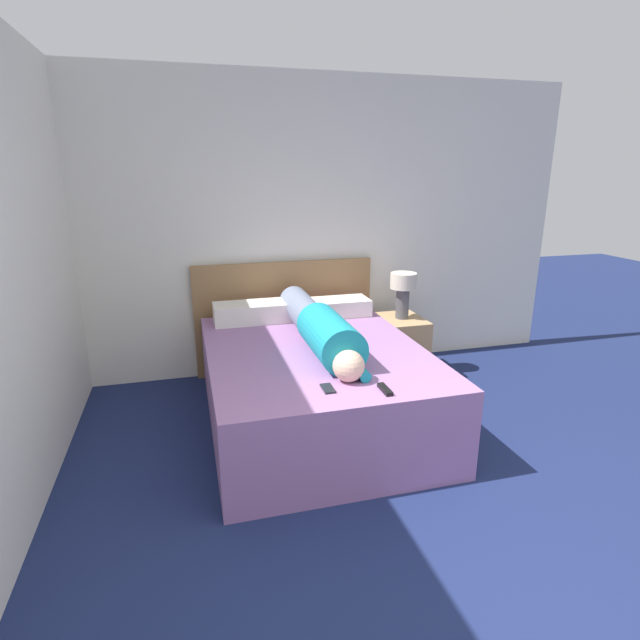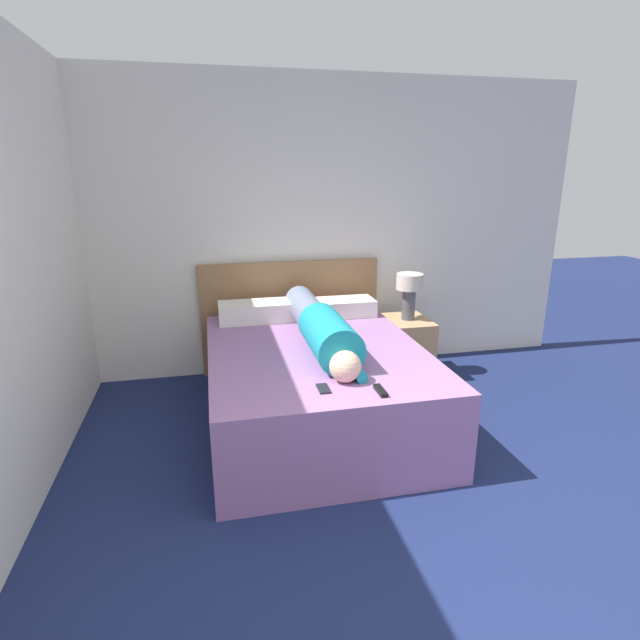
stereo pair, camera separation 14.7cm
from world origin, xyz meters
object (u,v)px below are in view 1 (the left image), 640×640
at_px(tv_remote, 384,389).
at_px(cell_phone, 328,388).
at_px(table_lamp, 403,288).
at_px(bed, 315,386).
at_px(pillow_near_headboard, 252,312).
at_px(pillow_second, 334,307).
at_px(nightstand, 400,346).
at_px(person_lying, 319,327).

xyz_separation_m(tv_remote, cell_phone, (-0.31, 0.11, -0.01)).
height_order(table_lamp, tv_remote, table_lamp).
relative_size(bed, cell_phone, 14.91).
distance_m(bed, pillow_near_headboard, 0.91).
distance_m(pillow_near_headboard, pillow_second, 0.71).
distance_m(table_lamp, cell_phone, 1.80).
relative_size(nightstand, cell_phone, 4.10).
bearing_deg(pillow_second, table_lamp, -5.14).
distance_m(bed, cell_phone, 0.77).
distance_m(nightstand, person_lying, 1.24).
xyz_separation_m(bed, tv_remote, (0.20, -0.81, 0.31)).
relative_size(pillow_near_headboard, tv_remote, 4.24).
height_order(person_lying, tv_remote, person_lying).
bearing_deg(table_lamp, cell_phone, -127.97).
height_order(pillow_near_headboard, pillow_second, pillow_near_headboard).
height_order(table_lamp, pillow_near_headboard, table_lamp).
relative_size(table_lamp, cell_phone, 3.17).
xyz_separation_m(table_lamp, pillow_near_headboard, (-1.33, 0.06, -0.14)).
xyz_separation_m(nightstand, person_lying, (-0.94, -0.65, 0.46)).
height_order(person_lying, cell_phone, person_lying).
height_order(pillow_near_headboard, tv_remote, pillow_near_headboard).
distance_m(table_lamp, tv_remote, 1.73).
relative_size(nightstand, pillow_near_headboard, 0.84).
bearing_deg(nightstand, cell_phone, -127.97).
bearing_deg(nightstand, pillow_second, 174.86).
bearing_deg(pillow_near_headboard, cell_phone, -80.97).
xyz_separation_m(nightstand, tv_remote, (-0.79, -1.52, 0.34)).
relative_size(bed, table_lamp, 4.70).
xyz_separation_m(pillow_near_headboard, pillow_second, (0.71, 0.00, -0.01)).
bearing_deg(bed, table_lamp, 35.39).
height_order(bed, tv_remote, tv_remote).
xyz_separation_m(nightstand, cell_phone, (-1.10, -1.41, 0.33)).
bearing_deg(person_lying, table_lamp, 34.67).
xyz_separation_m(bed, table_lamp, (0.99, 0.71, 0.51)).
relative_size(person_lying, pillow_second, 2.70).
distance_m(nightstand, table_lamp, 0.54).
distance_m(tv_remote, cell_phone, 0.33).
relative_size(table_lamp, person_lying, 0.25).
distance_m(bed, person_lying, 0.44).
bearing_deg(cell_phone, bed, 81.50).
xyz_separation_m(table_lamp, cell_phone, (-1.10, -1.41, -0.21)).
height_order(pillow_near_headboard, cell_phone, pillow_near_headboard).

